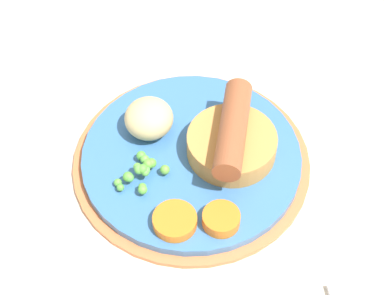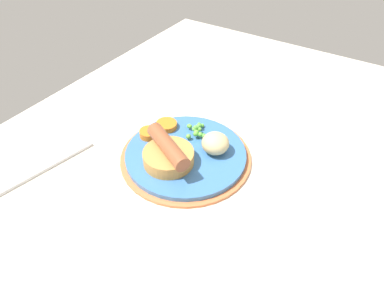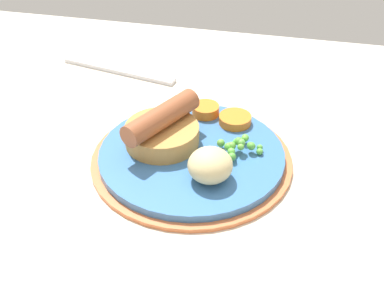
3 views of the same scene
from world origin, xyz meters
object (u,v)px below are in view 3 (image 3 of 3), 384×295
at_px(carrot_slice_0, 205,110).
at_px(carrot_slice_3, 235,119).
at_px(dinner_plate, 190,157).
at_px(fork, 119,70).
at_px(potato_chunk_0, 210,165).
at_px(pea_pile, 239,145).
at_px(sausage_pudding, 162,130).

bearing_deg(carrot_slice_0, carrot_slice_3, -16.80).
relative_size(dinner_plate, fork, 1.28).
relative_size(potato_chunk_0, carrot_slice_3, 1.22).
distance_m(potato_chunk_0, carrot_slice_3, 0.11).
distance_m(pea_pile, potato_chunk_0, 0.06).
distance_m(sausage_pudding, pea_pile, 0.09).
bearing_deg(pea_pile, dinner_plate, -169.06).
bearing_deg(carrot_slice_0, potato_chunk_0, -76.24).
bearing_deg(dinner_plate, potato_chunk_0, -53.40).
bearing_deg(sausage_pudding, potato_chunk_0, -100.31).
bearing_deg(dinner_plate, pea_pile, 10.94).
height_order(carrot_slice_0, carrot_slice_3, carrot_slice_0).
xyz_separation_m(dinner_plate, pea_pile, (0.05, 0.01, 0.02)).
xyz_separation_m(pea_pile, potato_chunk_0, (-0.02, -0.05, 0.01)).
distance_m(pea_pile, carrot_slice_3, 0.06).
height_order(dinner_plate, potato_chunk_0, potato_chunk_0).
xyz_separation_m(potato_chunk_0, carrot_slice_0, (-0.03, 0.12, -0.01)).
distance_m(carrot_slice_0, fork, 0.19).
distance_m(potato_chunk_0, carrot_slice_0, 0.13).
height_order(dinner_plate, carrot_slice_3, carrot_slice_3).
relative_size(dinner_plate, carrot_slice_0, 6.83).
distance_m(potato_chunk_0, fork, 0.29).
distance_m(dinner_plate, carrot_slice_0, 0.08).
relative_size(dinner_plate, potato_chunk_0, 4.78).
distance_m(dinner_plate, sausage_pudding, 0.05).
bearing_deg(pea_pile, sausage_pudding, -179.49).
height_order(potato_chunk_0, carrot_slice_0, potato_chunk_0).
height_order(dinner_plate, sausage_pudding, sausage_pudding).
relative_size(sausage_pudding, potato_chunk_0, 2.17).
xyz_separation_m(carrot_slice_3, fork, (-0.19, 0.12, -0.02)).
height_order(pea_pile, potato_chunk_0, potato_chunk_0).
height_order(sausage_pudding, potato_chunk_0, sausage_pudding).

